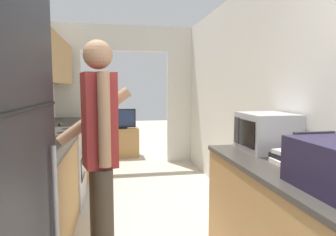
{
  "coord_description": "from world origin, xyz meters",
  "views": [
    {
      "loc": [
        -0.22,
        -0.6,
        1.4
      ],
      "look_at": [
        0.29,
        2.18,
        1.11
      ],
      "focal_mm": 32.0,
      "sensor_mm": 36.0,
      "label": 1
    }
  ],
  "objects_px": {
    "range_oven": "(56,167)",
    "person": "(100,156)",
    "knife": "(60,124)",
    "book_stack": "(293,158)",
    "tv_cabinet": "(121,142)",
    "microwave": "(267,132)",
    "television": "(120,119)"
  },
  "relations": [
    {
      "from": "range_oven",
      "to": "tv_cabinet",
      "type": "bearing_deg",
      "value": 70.89
    },
    {
      "from": "tv_cabinet",
      "to": "knife",
      "type": "bearing_deg",
      "value": -115.93
    },
    {
      "from": "knife",
      "to": "book_stack",
      "type": "bearing_deg",
      "value": -64.69
    },
    {
      "from": "book_stack",
      "to": "television",
      "type": "distance_m",
      "value": 4.39
    },
    {
      "from": "range_oven",
      "to": "person",
      "type": "xyz_separation_m",
      "value": [
        0.59,
        -1.62,
        0.48
      ]
    },
    {
      "from": "range_oven",
      "to": "television",
      "type": "bearing_deg",
      "value": 70.57
    },
    {
      "from": "television",
      "to": "knife",
      "type": "relative_size",
      "value": 1.95
    },
    {
      "from": "knife",
      "to": "range_oven",
      "type": "bearing_deg",
      "value": -97.35
    },
    {
      "from": "microwave",
      "to": "knife",
      "type": "height_order",
      "value": "microwave"
    },
    {
      "from": "tv_cabinet",
      "to": "television",
      "type": "xyz_separation_m",
      "value": [
        -0.0,
        -0.04,
        0.48
      ]
    },
    {
      "from": "book_stack",
      "to": "television",
      "type": "relative_size",
      "value": 0.5
    },
    {
      "from": "tv_cabinet",
      "to": "range_oven",
      "type": "bearing_deg",
      "value": -109.11
    },
    {
      "from": "book_stack",
      "to": "range_oven",
      "type": "bearing_deg",
      "value": 133.65
    },
    {
      "from": "person",
      "to": "tv_cabinet",
      "type": "bearing_deg",
      "value": -18.02
    },
    {
      "from": "knife",
      "to": "person",
      "type": "bearing_deg",
      "value": -85.44
    },
    {
      "from": "tv_cabinet",
      "to": "television",
      "type": "distance_m",
      "value": 0.49
    },
    {
      "from": "tv_cabinet",
      "to": "knife",
      "type": "relative_size",
      "value": 2.31
    },
    {
      "from": "book_stack",
      "to": "tv_cabinet",
      "type": "xyz_separation_m",
      "value": [
        -1.03,
        4.3,
        -0.64
      ]
    },
    {
      "from": "microwave",
      "to": "knife",
      "type": "xyz_separation_m",
      "value": [
        -1.96,
        2.07,
        -0.15
      ]
    },
    {
      "from": "microwave",
      "to": "tv_cabinet",
      "type": "xyz_separation_m",
      "value": [
        -1.09,
        3.84,
        -0.75
      ]
    },
    {
      "from": "person",
      "to": "knife",
      "type": "distance_m",
      "value": 2.3
    },
    {
      "from": "book_stack",
      "to": "tv_cabinet",
      "type": "relative_size",
      "value": 0.42
    },
    {
      "from": "microwave",
      "to": "book_stack",
      "type": "xyz_separation_m",
      "value": [
        -0.06,
        -0.46,
        -0.11
      ]
    },
    {
      "from": "microwave",
      "to": "book_stack",
      "type": "relative_size",
      "value": 1.46
    },
    {
      "from": "person",
      "to": "television",
      "type": "bearing_deg",
      "value": -18.05
    },
    {
      "from": "range_oven",
      "to": "television",
      "type": "relative_size",
      "value": 1.69
    },
    {
      "from": "book_stack",
      "to": "tv_cabinet",
      "type": "distance_m",
      "value": 4.47
    },
    {
      "from": "person",
      "to": "television",
      "type": "relative_size",
      "value": 2.83
    },
    {
      "from": "knife",
      "to": "television",
      "type": "bearing_deg",
      "value": 52.03
    },
    {
      "from": "tv_cabinet",
      "to": "person",
      "type": "bearing_deg",
      "value": -93.21
    },
    {
      "from": "television",
      "to": "knife",
      "type": "height_order",
      "value": "television"
    },
    {
      "from": "book_stack",
      "to": "television",
      "type": "xyz_separation_m",
      "value": [
        -1.03,
        4.26,
        -0.16
      ]
    }
  ]
}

